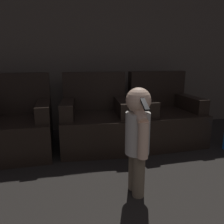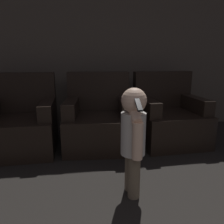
{
  "view_description": "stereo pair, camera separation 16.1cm",
  "coord_description": "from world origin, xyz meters",
  "px_view_note": "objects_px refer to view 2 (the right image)",
  "views": [
    {
      "loc": [
        -0.62,
        0.82,
        1.17
      ],
      "look_at": [
        -0.12,
        3.05,
        0.62
      ],
      "focal_mm": 35.0,
      "sensor_mm": 36.0,
      "label": 1
    },
    {
      "loc": [
        -0.47,
        0.79,
        1.17
      ],
      "look_at": [
        -0.12,
        3.05,
        0.62
      ],
      "focal_mm": 35.0,
      "sensor_mm": 36.0,
      "label": 2
    }
  ],
  "objects_px": {
    "armchair_middle": "(99,121)",
    "person_toddler": "(133,134)",
    "armchair_left": "(21,125)",
    "armchair_right": "(169,118)"
  },
  "relations": [
    {
      "from": "armchair_left",
      "to": "armchair_middle",
      "type": "bearing_deg",
      "value": -1.27
    },
    {
      "from": "armchair_left",
      "to": "person_toddler",
      "type": "height_order",
      "value": "armchair_left"
    },
    {
      "from": "armchair_left",
      "to": "armchair_middle",
      "type": "distance_m",
      "value": 1.02
    },
    {
      "from": "armchair_middle",
      "to": "person_toddler",
      "type": "relative_size",
      "value": 1.05
    },
    {
      "from": "person_toddler",
      "to": "armchair_left",
      "type": "bearing_deg",
      "value": -136.2
    },
    {
      "from": "armchair_left",
      "to": "armchair_middle",
      "type": "relative_size",
      "value": 1.0
    },
    {
      "from": "person_toddler",
      "to": "armchair_middle",
      "type": "bearing_deg",
      "value": -172.76
    },
    {
      "from": "armchair_left",
      "to": "person_toddler",
      "type": "distance_m",
      "value": 1.71
    },
    {
      "from": "armchair_middle",
      "to": "person_toddler",
      "type": "xyz_separation_m",
      "value": [
        0.18,
        -1.19,
        0.22
      ]
    },
    {
      "from": "armchair_right",
      "to": "armchair_left",
      "type": "bearing_deg",
      "value": 177.87
    }
  ]
}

